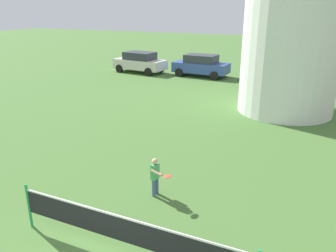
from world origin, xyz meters
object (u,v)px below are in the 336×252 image
Objects in this scene: tennis_net at (125,230)px; player_far at (156,175)px; parked_car_blue at (201,65)px; parked_car_cream at (140,62)px; parked_car_black at (280,73)px.

tennis_net is 2.49m from player_far.
tennis_net is at bearing -74.97° from parked_car_blue.
parked_car_cream is (-9.22, 15.66, 0.19)m from player_far.
parked_car_cream is at bearing -173.91° from parked_car_blue.
parked_car_cream reaches higher than player_far.
tennis_net is at bearing -61.61° from parked_car_cream.
parked_car_blue reaches higher than tennis_net.
parked_car_black reaches higher than tennis_net.
parked_car_blue and parked_car_black have the same top height.
tennis_net is 4.78× the size of player_far.
player_far is at bearing -94.33° from parked_car_black.
player_far is at bearing -74.64° from parked_car_blue.
parked_car_cream is at bearing 120.50° from player_far.
parked_car_cream reaches higher than tennis_net.
parked_car_cream is 10.40m from parked_car_black.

